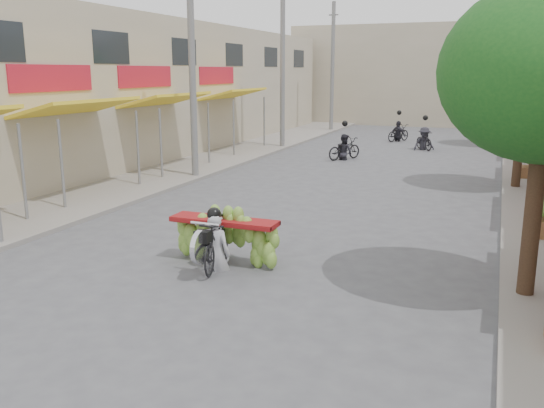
{
  "coord_description": "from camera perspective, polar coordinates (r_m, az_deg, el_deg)",
  "views": [
    {
      "loc": [
        4.77,
        -6.15,
        3.81
      ],
      "look_at": [
        0.47,
        4.74,
        1.1
      ],
      "focal_mm": 38.0,
      "sensor_mm": 36.0,
      "label": 1
    }
  ],
  "objects": [
    {
      "name": "banana_motorbike",
      "position": [
        11.42,
        -5.25,
        -2.82
      ],
      "size": [
        2.22,
        1.89,
        2.1
      ],
      "color": "black",
      "rests_on": "ground"
    },
    {
      "name": "bg_motorbike_b",
      "position": [
        29.42,
        14.88,
        6.86
      ],
      "size": [
        1.27,
        1.58,
        1.95
      ],
      "color": "black",
      "rests_on": "ground"
    },
    {
      "name": "utility_pole_mid",
      "position": [
        20.81,
        -7.93,
        13.52
      ],
      "size": [
        0.6,
        0.24,
        8.0
      ],
      "color": "slate",
      "rests_on": "ground"
    },
    {
      "name": "street_tree_mid",
      "position": [
        20.16,
        23.89,
        11.88
      ],
      "size": [
        3.4,
        3.4,
        5.25
      ],
      "color": "#3A2719",
      "rests_on": "ground"
    },
    {
      "name": "bg_motorbike_c",
      "position": [
        32.75,
        12.42,
        7.45
      ],
      "size": [
        1.3,
        1.75,
        1.95
      ],
      "color": "black",
      "rests_on": "ground"
    },
    {
      "name": "ground",
      "position": [
        8.67,
        -14.97,
        -13.52
      ],
      "size": [
        120.0,
        120.0,
        0.0
      ],
      "primitive_type": "plane",
      "color": "#56565B",
      "rests_on": "ground"
    },
    {
      "name": "shophouse_row_left",
      "position": [
        26.2,
        -18.53,
        10.61
      ],
      "size": [
        9.77,
        40.0,
        6.0
      ],
      "color": "#B9AC92",
      "rests_on": "ground"
    },
    {
      "name": "sidewalk_left",
      "position": [
        24.5,
        -7.47,
        4.13
      ],
      "size": [
        4.0,
        60.0,
        0.12
      ],
      "primitive_type": "cube",
      "color": "gray",
      "rests_on": "ground"
    },
    {
      "name": "bg_motorbike_a",
      "position": [
        25.54,
        7.18,
        6.02
      ],
      "size": [
        1.43,
        1.8,
        1.95
      ],
      "color": "black",
      "rests_on": "ground"
    },
    {
      "name": "pedestrian",
      "position": [
        21.78,
        25.23,
        4.19
      ],
      "size": [
        0.88,
        0.65,
        1.61
      ],
      "rotation": [
        0.0,
        0.0,
        3.38
      ],
      "color": "white",
      "rests_on": "ground"
    },
    {
      "name": "utility_pole_far",
      "position": [
        29.0,
        1.05,
        13.47
      ],
      "size": [
        0.6,
        0.24,
        8.0
      ],
      "color": "slate",
      "rests_on": "ground"
    },
    {
      "name": "far_building",
      "position": [
        44.41,
        15.75,
        12.17
      ],
      "size": [
        20.0,
        6.0,
        7.0
      ],
      "primitive_type": "cube",
      "color": "#B9AC92",
      "rests_on": "ground"
    },
    {
      "name": "street_tree_far",
      "position": [
        32.16,
        23.21,
        11.98
      ],
      "size": [
        3.4,
        3.4,
        5.25
      ],
      "color": "#3A2719",
      "rests_on": "ground"
    },
    {
      "name": "utility_pole_back",
      "position": [
        37.56,
        6.01,
        13.31
      ],
      "size": [
        0.6,
        0.24,
        8.0
      ],
      "color": "slate",
      "rests_on": "ground"
    },
    {
      "name": "produce_crate_far",
      "position": [
        22.41,
        25.05,
        3.87
      ],
      "size": [
        1.2,
        0.88,
        1.16
      ],
      "color": "brown",
      "rests_on": "ground"
    }
  ]
}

